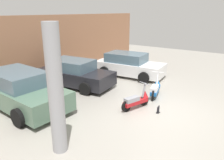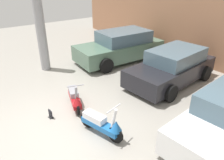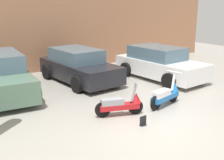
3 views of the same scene
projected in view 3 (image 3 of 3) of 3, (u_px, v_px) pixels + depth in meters
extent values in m
plane|color=#9E998E|center=(155.00, 124.00, 7.35)|extent=(28.00, 28.00, 0.00)
cube|color=#9E6B4C|center=(50.00, 34.00, 13.01)|extent=(19.60, 0.12, 3.46)
cylinder|color=black|center=(135.00, 107.00, 7.99)|extent=(0.44, 0.20, 0.43)
cylinder|color=black|center=(103.00, 110.00, 7.76)|extent=(0.44, 0.20, 0.43)
cube|color=#B2191E|center=(119.00, 106.00, 7.86)|extent=(1.16, 0.60, 0.15)
cube|color=gray|center=(112.00, 102.00, 7.77)|extent=(0.68, 0.43, 0.17)
cylinder|color=gray|center=(134.00, 92.00, 7.87)|extent=(0.21, 0.13, 0.61)
cylinder|color=gray|center=(134.00, 82.00, 7.79)|extent=(0.18, 0.49, 0.03)
cone|color=#B2191E|center=(136.00, 98.00, 7.93)|extent=(0.36, 0.36, 0.28)
cylinder|color=black|center=(173.00, 95.00, 9.01)|extent=(0.46, 0.19, 0.45)
cylinder|color=black|center=(156.00, 103.00, 8.29)|extent=(0.46, 0.19, 0.45)
cube|color=#1E66B2|center=(165.00, 97.00, 8.64)|extent=(1.21, 0.57, 0.16)
cube|color=white|center=(162.00, 93.00, 8.44)|extent=(0.71, 0.43, 0.18)
cylinder|color=white|center=(173.00, 82.00, 8.85)|extent=(0.22, 0.13, 0.64)
cylinder|color=white|center=(174.00, 72.00, 8.77)|extent=(0.17, 0.51, 0.03)
cone|color=#1E66B2|center=(174.00, 86.00, 8.95)|extent=(0.37, 0.37, 0.30)
cylinder|color=black|center=(36.00, 92.00, 8.94)|extent=(0.26, 0.66, 0.65)
cylinder|color=black|center=(19.00, 75.00, 11.18)|extent=(0.26, 0.66, 0.65)
cube|color=black|center=(79.00, 70.00, 11.30)|extent=(2.02, 4.06, 0.65)
cube|color=slate|center=(76.00, 55.00, 11.33)|extent=(1.65, 2.33, 0.51)
cylinder|color=black|center=(115.00, 77.00, 10.93)|extent=(0.26, 0.61, 0.60)
cylinder|color=black|center=(77.00, 85.00, 9.92)|extent=(0.26, 0.61, 0.60)
cylinder|color=black|center=(81.00, 67.00, 12.78)|extent=(0.26, 0.61, 0.60)
cylinder|color=black|center=(47.00, 72.00, 11.77)|extent=(0.26, 0.61, 0.60)
cube|color=white|center=(160.00, 67.00, 11.77)|extent=(2.02, 4.09, 0.66)
cube|color=slate|center=(157.00, 53.00, 11.80)|extent=(1.65, 2.34, 0.52)
cylinder|color=black|center=(197.00, 74.00, 11.39)|extent=(0.26, 0.62, 0.60)
cylinder|color=black|center=(169.00, 81.00, 10.38)|extent=(0.26, 0.62, 0.60)
cylinder|color=black|center=(153.00, 64.00, 13.26)|extent=(0.26, 0.62, 0.60)
cylinder|color=black|center=(126.00, 69.00, 12.25)|extent=(0.26, 0.62, 0.60)
cube|color=black|center=(143.00, 125.00, 7.27)|extent=(0.17, 0.13, 0.01)
cube|color=black|center=(143.00, 121.00, 7.24)|extent=(0.20, 0.04, 0.26)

